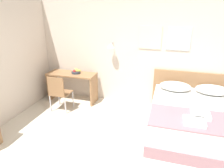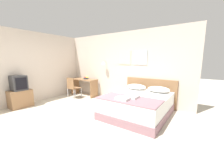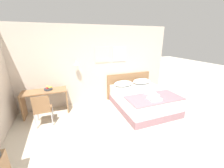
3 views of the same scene
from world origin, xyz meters
The scene contains 11 objects.
wall_back centered at (0.01, 2.62, 1.33)m, with size 5.68×0.31×2.65m.
bed centered at (1.39, 1.55, 0.30)m, with size 1.65×1.97×0.60m.
headboard centered at (1.39, 2.56, 0.48)m, with size 1.77×0.06×0.96m.
pillow_left centered at (1.01, 2.25, 0.69)m, with size 0.68×0.46×0.18m.
pillow_right centered at (1.77, 2.25, 0.69)m, with size 0.68×0.46×0.18m.
throw_blanket centered at (1.39, 0.98, 0.61)m, with size 1.60×0.79×0.02m.
folded_towel_near_foot centered at (1.42, 1.11, 0.65)m, with size 0.31×0.33×0.06m.
folded_towel_mid_bed centered at (1.30, 0.84, 0.65)m, with size 0.33×0.28×0.06m.
desk centered at (-1.56, 2.27, 0.54)m, with size 1.25×0.50×0.76m.
desk_chair centered at (-1.59, 1.63, 0.52)m, with size 0.43×0.43×0.89m.
fruit_bowl centered at (-1.45, 2.30, 0.81)m, with size 0.25×0.23×0.13m.
Camera 1 is at (0.82, -2.15, 2.31)m, focal length 32.00 mm.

